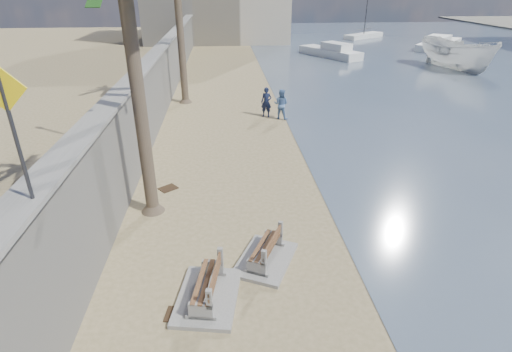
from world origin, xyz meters
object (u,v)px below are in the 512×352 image
bench_near (266,251)px  yacht_near (439,45)px  yacht_far (330,53)px  boat_cruiser (458,53)px  person_b (281,103)px  person_a (266,100)px  bench_far (207,286)px  sailboat_west (364,36)px

bench_near → yacht_near: 45.67m
yacht_far → boat_cruiser: bearing=-157.7°
bench_near → yacht_far: yacht_far is taller
person_b → person_a: bearing=-9.1°
person_b → bench_near: bearing=103.7°
bench_far → sailboat_west: sailboat_west is taller
bench_far → person_a: 15.10m
bench_near → person_a: bearing=83.9°
bench_near → sailboat_west: 51.86m
bench_far → yacht_near: size_ratio=0.24×
bench_far → yacht_far: 36.83m
bench_near → yacht_far: bearing=73.0°
sailboat_west → bench_near: bearing=-111.3°
bench_far → person_b: (3.81, 14.28, 0.56)m
person_b → boat_cruiser: 21.98m
person_a → bench_near: bearing=-77.1°
person_a → yacht_near: (23.30, 24.95, -0.62)m
boat_cruiser → bench_near: bearing=-142.7°
boat_cruiser → sailboat_west: 22.35m
yacht_near → sailboat_west: size_ratio=0.97×
bench_near → yacht_far: size_ratio=0.32×
boat_cruiser → yacht_far: 12.24m
boat_cruiser → sailboat_west: size_ratio=0.36×
person_b → yacht_near: 33.99m
person_b → yacht_near: (22.52, 25.45, -0.60)m
bench_near → boat_cruiser: boat_cruiser is taller
bench_far → yacht_far: (11.85, 34.87, -0.04)m
bench_near → person_b: (2.22, 12.93, 0.58)m
bench_near → yacht_near: (24.74, 38.38, -0.01)m
yacht_far → sailboat_west: 17.10m
person_a → boat_cruiser: bearing=53.3°
boat_cruiser → sailboat_west: bearing=77.4°
person_b → sailboat_west: size_ratio=0.19×
person_a → yacht_near: 34.15m
yacht_near → yacht_far: 15.27m
bench_far → yacht_near: yacht_near is taller
yacht_far → person_a: bearing=126.6°
boat_cruiser → sailboat_west: (-1.03, 22.30, -1.10)m
boat_cruiser → person_b: bearing=-158.7°
yacht_near → boat_cruiser: bearing=-160.0°
person_a → yacht_far: bearing=85.2°
bench_far → yacht_near: 47.67m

